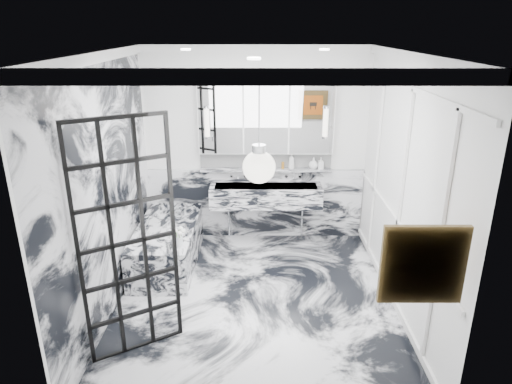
{
  "coord_description": "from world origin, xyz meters",
  "views": [
    {
      "loc": [
        0.03,
        -4.6,
        3.05
      ],
      "look_at": [
        0.01,
        0.5,
        1.17
      ],
      "focal_mm": 32.0,
      "sensor_mm": 36.0,
      "label": 1
    }
  ],
  "objects_px": {
    "crittall_door": "(128,243)",
    "bathtub": "(168,244)",
    "trough_sink": "(266,196)",
    "mirror_cabinet": "(266,118)"
  },
  "relations": [
    {
      "from": "bathtub",
      "to": "trough_sink",
      "type": "bearing_deg",
      "value": 26.48
    },
    {
      "from": "crittall_door",
      "to": "bathtub",
      "type": "height_order",
      "value": "crittall_door"
    },
    {
      "from": "crittall_door",
      "to": "trough_sink",
      "type": "distance_m",
      "value": 2.75
    },
    {
      "from": "trough_sink",
      "to": "crittall_door",
      "type": "bearing_deg",
      "value": -118.79
    },
    {
      "from": "mirror_cabinet",
      "to": "bathtub",
      "type": "relative_size",
      "value": 1.15
    },
    {
      "from": "crittall_door",
      "to": "bathtub",
      "type": "xyz_separation_m",
      "value": [
        -0.02,
        1.72,
        -0.89
      ]
    },
    {
      "from": "crittall_door",
      "to": "bathtub",
      "type": "relative_size",
      "value": 1.41
    },
    {
      "from": "crittall_door",
      "to": "mirror_cabinet",
      "type": "bearing_deg",
      "value": 32.58
    },
    {
      "from": "crittall_door",
      "to": "mirror_cabinet",
      "type": "height_order",
      "value": "crittall_door"
    },
    {
      "from": "crittall_door",
      "to": "trough_sink",
      "type": "height_order",
      "value": "crittall_door"
    }
  ]
}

